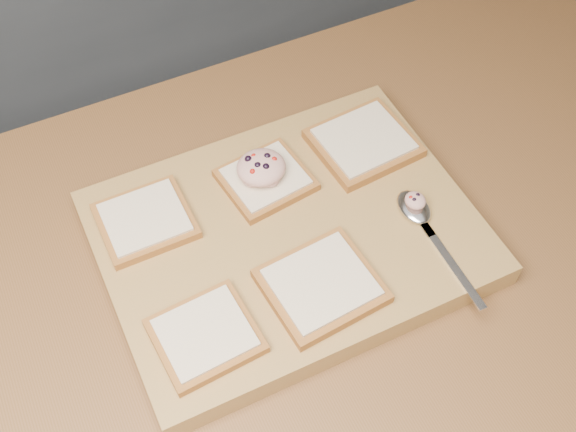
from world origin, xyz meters
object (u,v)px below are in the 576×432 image
object	(u,v)px
bread_far_center	(266,179)
tuna_salad_dollop	(261,167)
cutting_board	(288,237)
spoon	(419,215)

from	to	relation	value
bread_far_center	tuna_salad_dollop	xyz separation A→B (m)	(-0.00, 0.00, 0.02)
cutting_board	bread_far_center	bearing A→B (deg)	85.71
cutting_board	spoon	size ratio (longest dim) A/B	2.45
spoon	cutting_board	bearing A→B (deg)	160.16
cutting_board	spoon	distance (m)	0.17
bread_far_center	spoon	xyz separation A→B (m)	(0.16, -0.14, -0.00)
cutting_board	spoon	xyz separation A→B (m)	(0.16, -0.06, 0.02)
tuna_salad_dollop	cutting_board	bearing A→B (deg)	-91.23
bread_far_center	spoon	size ratio (longest dim) A/B	0.63
bread_far_center	cutting_board	bearing A→B (deg)	-94.29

